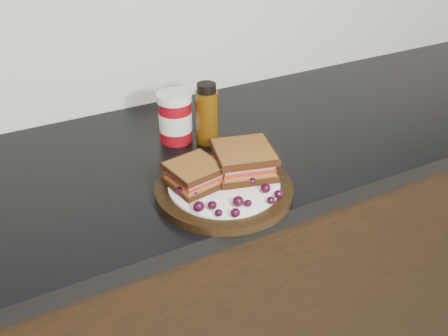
{
  "coord_description": "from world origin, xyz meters",
  "views": [
    {
      "loc": [
        -0.3,
        0.77,
        1.48
      ],
      "look_at": [
        0.09,
        1.51,
        0.96
      ],
      "focal_mm": 40.0,
      "sensor_mm": 36.0,
      "label": 1
    }
  ],
  "objects_px": {
    "condiment_jar": "(175,117)",
    "oil_bottle": "(207,113)",
    "plate": "(224,189)",
    "sandwich_left": "(195,175)"
  },
  "relations": [
    {
      "from": "sandwich_left",
      "to": "oil_bottle",
      "type": "bearing_deg",
      "value": 47.41
    },
    {
      "from": "condiment_jar",
      "to": "sandwich_left",
      "type": "bearing_deg",
      "value": -104.12
    },
    {
      "from": "sandwich_left",
      "to": "oil_bottle",
      "type": "height_order",
      "value": "oil_bottle"
    },
    {
      "from": "plate",
      "to": "oil_bottle",
      "type": "bearing_deg",
      "value": 72.34
    },
    {
      "from": "condiment_jar",
      "to": "plate",
      "type": "bearing_deg",
      "value": -91.06
    },
    {
      "from": "plate",
      "to": "condiment_jar",
      "type": "relative_size",
      "value": 2.31
    },
    {
      "from": "plate",
      "to": "condiment_jar",
      "type": "xyz_separation_m",
      "value": [
        0.0,
        0.25,
        0.05
      ]
    },
    {
      "from": "condiment_jar",
      "to": "oil_bottle",
      "type": "xyz_separation_m",
      "value": [
        0.06,
        -0.04,
        0.01
      ]
    },
    {
      "from": "plate",
      "to": "oil_bottle",
      "type": "height_order",
      "value": "oil_bottle"
    },
    {
      "from": "sandwich_left",
      "to": "plate",
      "type": "bearing_deg",
      "value": -35.04
    }
  ]
}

